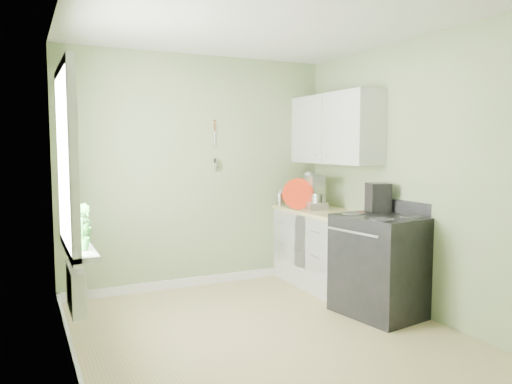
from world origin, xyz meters
name	(u,v)px	position (x,y,z in m)	size (l,w,h in m)	color
floor	(267,337)	(0.00, 0.00, -0.01)	(3.20, 3.60, 0.02)	tan
ceiling	(268,17)	(0.00, 0.00, 2.71)	(3.20, 3.60, 0.02)	white
wall_back	(198,172)	(0.00, 1.81, 1.35)	(3.20, 0.02, 2.70)	gray
wall_left	(65,189)	(-1.61, 0.00, 1.35)	(0.02, 3.60, 2.70)	gray
wall_right	(413,177)	(1.61, 0.00, 1.35)	(0.02, 3.60, 2.70)	gray
base_cabinets	(329,252)	(1.30, 1.00, 0.43)	(0.60, 1.60, 0.87)	silver
countertop	(329,213)	(1.29, 1.00, 0.89)	(0.64, 1.60, 0.04)	tan
upper_cabinets	(335,129)	(1.43, 1.10, 1.85)	(0.35, 1.40, 0.80)	silver
window	(65,160)	(-1.58, 0.30, 1.55)	(0.06, 1.14, 1.44)	white
window_sill	(78,246)	(-1.51, 0.30, 0.88)	(0.18, 1.14, 0.04)	white
radiator	(76,289)	(-1.54, 0.25, 0.55)	(0.12, 0.50, 0.35)	white
wall_utensils	(215,154)	(0.20, 1.78, 1.56)	(0.02, 0.14, 0.58)	tan
stove	(381,264)	(1.28, 0.05, 0.50)	(0.82, 0.90, 1.11)	black
stand_mixer	(314,193)	(1.24, 1.24, 1.10)	(0.29, 0.40, 0.44)	#B2B2B7
kettle	(280,197)	(1.05, 1.72, 1.01)	(0.20, 0.11, 0.20)	silver
coffee_maker	(378,202)	(1.42, 0.30, 1.08)	(0.27, 0.28, 0.36)	black
red_tray	(298,194)	(1.05, 1.29, 1.09)	(0.37, 0.37, 0.02)	#A9220B
jar	(360,216)	(1.20, 0.30, 0.95)	(0.07, 0.07, 0.08)	#BAA491
plant_a	(83,229)	(-1.50, -0.01, 1.06)	(0.17, 0.11, 0.32)	#266D23
plant_b	(80,225)	(-1.50, 0.17, 1.06)	(0.18, 0.14, 0.32)	#266D23
plant_c	(76,221)	(-1.50, 0.45, 1.05)	(0.17, 0.17, 0.30)	#266D23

